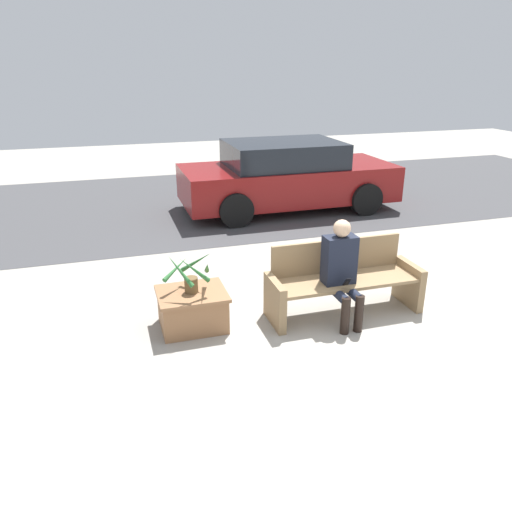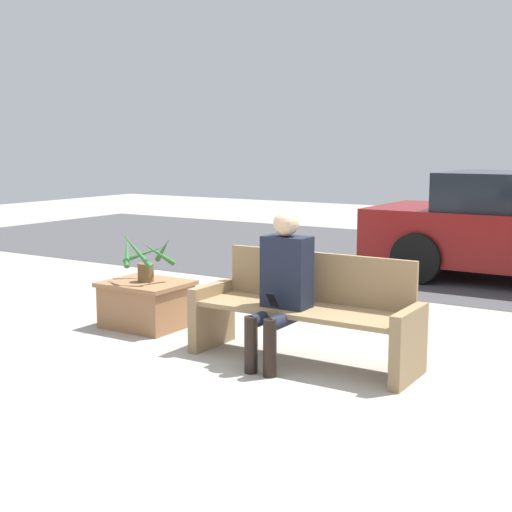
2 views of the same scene
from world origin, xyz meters
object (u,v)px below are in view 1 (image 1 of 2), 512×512
(bench, at_px, (343,281))
(potted_plant, at_px, (191,275))
(person_seated, at_px, (342,267))
(parked_car, at_px, (287,176))
(planter_box, at_px, (192,308))

(bench, height_order, potted_plant, potted_plant)
(person_seated, distance_m, parked_car, 4.86)
(parked_car, bearing_deg, person_seated, -102.78)
(bench, bearing_deg, planter_box, 175.33)
(person_seated, distance_m, planter_box, 1.80)
(potted_plant, bearing_deg, bench, -4.74)
(planter_box, relative_size, parked_car, 0.18)
(bench, bearing_deg, person_seated, -123.32)
(bench, relative_size, potted_plant, 3.13)
(person_seated, xyz_separation_m, potted_plant, (-1.71, 0.34, -0.01))
(person_seated, xyz_separation_m, parked_car, (1.08, 4.74, 0.02))
(planter_box, distance_m, potted_plant, 0.42)
(bench, distance_m, person_seated, 0.34)
(person_seated, height_order, potted_plant, person_seated)
(bench, xyz_separation_m, potted_plant, (-1.83, 0.15, 0.25))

